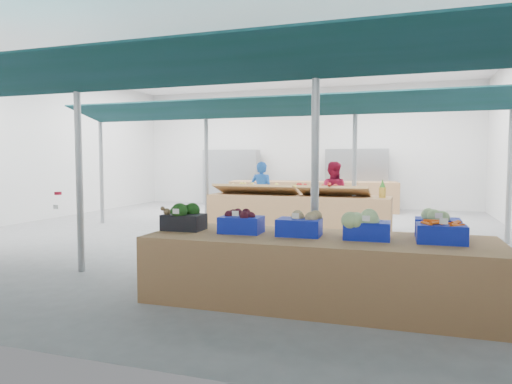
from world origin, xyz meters
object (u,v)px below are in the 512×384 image
veg_counter (318,270)px  vendor_left (262,193)px  fruit_counter (298,215)px  vendor_right (332,195)px

veg_counter → vendor_left: size_ratio=2.45×
veg_counter → fruit_counter: (-1.33, 4.77, 0.05)m
fruit_counter → vendor_left: (-1.20, 1.10, 0.38)m
veg_counter → vendor_right: size_ratio=2.45×
vendor_left → vendor_right: 1.80m
fruit_counter → vendor_right: size_ratio=2.50×
veg_counter → fruit_counter: 4.96m
fruit_counter → veg_counter: bearing=-73.6°
fruit_counter → vendor_right: (0.60, 1.10, 0.38)m
veg_counter → vendor_right: vendor_right is taller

